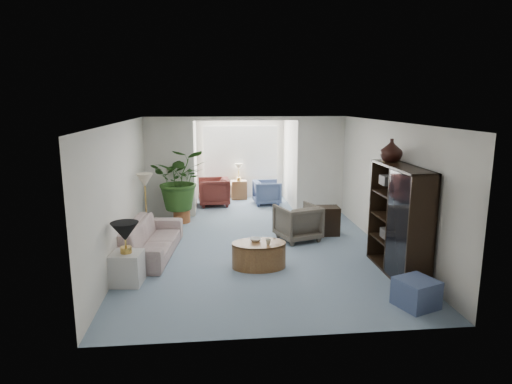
{
  "coord_description": "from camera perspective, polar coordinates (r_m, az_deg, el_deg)",
  "views": [
    {
      "loc": [
        -0.87,
        -7.96,
        2.88
      ],
      "look_at": [
        0.0,
        0.6,
        1.1
      ],
      "focal_mm": 31.05,
      "sensor_mm": 36.0,
      "label": 1
    }
  ],
  "objects": [
    {
      "name": "sunroom_chair_maroon",
      "position": [
        12.4,
        -5.47,
        0.03
      ],
      "size": [
        0.89,
        0.87,
        0.77
      ],
      "primitive_type": "imported",
      "rotation": [
        0.0,
        0.0,
        -1.52
      ],
      "color": "#54211D",
      "rests_on": "ground"
    },
    {
      "name": "sunroom_table",
      "position": [
        13.18,
        -2.22,
        0.29
      ],
      "size": [
        0.47,
        0.38,
        0.55
      ],
      "primitive_type": "cube",
      "rotation": [
        0.0,
        0.0,
        0.05
      ],
      "color": "brown",
      "rests_on": "ground"
    },
    {
      "name": "sofa",
      "position": [
        8.65,
        -13.4,
        -5.87
      ],
      "size": [
        1.07,
        2.25,
        0.63
      ],
      "primitive_type": "imported",
      "rotation": [
        0.0,
        0.0,
        1.46
      ],
      "color": "#BEB4A1",
      "rests_on": "ground"
    },
    {
      "name": "wingback_chair",
      "position": [
        9.35,
        5.4,
        -3.89
      ],
      "size": [
        1.02,
        1.04,
        0.75
      ],
      "primitive_type": "imported",
      "rotation": [
        0.0,
        0.0,
        3.46
      ],
      "color": "#665D50",
      "rests_on": "ground"
    },
    {
      "name": "back_pier_left",
      "position": [
        11.12,
        -11.08,
        3.05
      ],
      "size": [
        1.2,
        0.12,
        2.5
      ],
      "primitive_type": "cube",
      "color": "white",
      "rests_on": "ground"
    },
    {
      "name": "floor",
      "position": [
        8.51,
        0.41,
        -8.1
      ],
      "size": [
        6.0,
        6.0,
        0.0
      ],
      "primitive_type": "plane",
      "color": "#879EB2",
      "rests_on": "ground"
    },
    {
      "name": "floor_lamp",
      "position": [
        9.54,
        -14.15,
        1.5
      ],
      "size": [
        0.36,
        0.36,
        0.28
      ],
      "primitive_type": "cone",
      "color": "beige",
      "rests_on": "ground"
    },
    {
      "name": "ottoman",
      "position": [
        6.83,
        19.94,
        -12.13
      ],
      "size": [
        0.65,
        0.65,
        0.4
      ],
      "primitive_type": "cube",
      "rotation": [
        0.0,
        0.0,
        0.37
      ],
      "color": "slate",
      "rests_on": "ground"
    },
    {
      "name": "coffee_bowl",
      "position": [
        7.85,
        -0.06,
        -6.15
      ],
      "size": [
        0.26,
        0.26,
        0.05
      ],
      "primitive_type": "imported",
      "rotation": [
        0.0,
        0.0,
        -0.31
      ],
      "color": "white",
      "rests_on": "coffee_table"
    },
    {
      "name": "house_plant",
      "position": [
        10.63,
        -9.7,
        1.63
      ],
      "size": [
        1.32,
        1.14,
        1.47
      ],
      "primitive_type": "imported",
      "color": "#29501B",
      "rests_on": "plant_pot"
    },
    {
      "name": "shelf_clutter",
      "position": [
        7.67,
        17.79,
        -1.51
      ],
      "size": [
        0.3,
        1.04,
        1.06
      ],
      "color": "#484443",
      "rests_on": "entertainment_cabinet"
    },
    {
      "name": "cabinet_urn",
      "position": [
        8.02,
        17.04,
        5.16
      ],
      "size": [
        0.38,
        0.38,
        0.4
      ],
      "primitive_type": "imported",
      "color": "black",
      "rests_on": "entertainment_cabinet"
    },
    {
      "name": "sunroom_floor",
      "position": [
        12.43,
        -1.64,
        -1.71
      ],
      "size": [
        2.6,
        2.6,
        0.0
      ],
      "primitive_type": "plane",
      "color": "#879EB2",
      "rests_on": "ground"
    },
    {
      "name": "back_header",
      "position": [
        11.0,
        -1.29,
        9.45
      ],
      "size": [
        2.6,
        0.12,
        0.1
      ],
      "primitive_type": "cube",
      "color": "white",
      "rests_on": "back_pier_left"
    },
    {
      "name": "sunroom_chair_blue",
      "position": [
        12.5,
        1.42,
        -0.05
      ],
      "size": [
        0.78,
        0.76,
        0.67
      ],
      "primitive_type": "imported",
      "rotation": [
        0.0,
        0.0,
        1.62
      ],
      "color": "slate",
      "rests_on": "ground"
    },
    {
      "name": "coffee_cup",
      "position": [
        7.68,
        1.58,
        -6.42
      ],
      "size": [
        0.12,
        0.12,
        0.09
      ],
      "primitive_type": "imported",
      "rotation": [
        0.0,
        0.0,
        -0.31
      ],
      "color": "beige",
      "rests_on": "coffee_table"
    },
    {
      "name": "framed_picture",
      "position": [
        8.62,
        17.02,
        3.31
      ],
      "size": [
        0.04,
        0.5,
        0.4
      ],
      "primitive_type": "cube",
      "color": "beige"
    },
    {
      "name": "entertainment_cabinet",
      "position": [
        7.77,
        17.96,
        -3.51
      ],
      "size": [
        0.44,
        1.65,
        1.84
      ],
      "primitive_type": "cube",
      "color": "black",
      "rests_on": "ground"
    },
    {
      "name": "end_table",
      "position": [
        7.44,
        -16.26,
        -9.42
      ],
      "size": [
        0.52,
        0.52,
        0.52
      ],
      "primitive_type": "cube",
      "rotation": [
        0.0,
        0.0,
        -0.11
      ],
      "color": "silver",
      "rests_on": "ground"
    },
    {
      "name": "window_blinds",
      "position": [
        13.22,
        -2.01,
        5.26
      ],
      "size": [
        2.2,
        0.02,
        1.5
      ],
      "primitive_type": "cube",
      "color": "white"
    },
    {
      "name": "table_lamp",
      "position": [
        7.25,
        -16.53,
        -4.92
      ],
      "size": [
        0.44,
        0.44,
        0.3
      ],
      "primitive_type": "cone",
      "color": "black",
      "rests_on": "end_table"
    },
    {
      "name": "window_pane",
      "position": [
        13.25,
        -2.02,
        5.27
      ],
      "size": [
        2.2,
        0.02,
        1.5
      ],
      "primitive_type": "cube",
      "color": "white"
    },
    {
      "name": "back_pier_right",
      "position": [
        11.42,
        8.3,
        3.36
      ],
      "size": [
        1.2,
        0.12,
        2.5
      ],
      "primitive_type": "cube",
      "color": "white",
      "rests_on": "ground"
    },
    {
      "name": "coffee_table",
      "position": [
        7.84,
        0.38,
        -8.1
      ],
      "size": [
        1.19,
        1.19,
        0.45
      ],
      "primitive_type": "cylinder",
      "rotation": [
        0.0,
        0.0,
        -0.31
      ],
      "color": "brown",
      "rests_on": "ground"
    },
    {
      "name": "side_table_dark",
      "position": [
        9.8,
        9.08,
        -3.65
      ],
      "size": [
        0.53,
        0.43,
        0.62
      ],
      "primitive_type": "cube",
      "rotation": [
        0.0,
        0.0,
        -0.03
      ],
      "color": "black",
      "rests_on": "ground"
    },
    {
      "name": "plant_pot",
      "position": [
        10.82,
        -9.54,
        -3.03
      ],
      "size": [
        0.4,
        0.4,
        0.32
      ],
      "primitive_type": "cylinder",
      "color": "#A65A30",
      "rests_on": "ground"
    }
  ]
}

